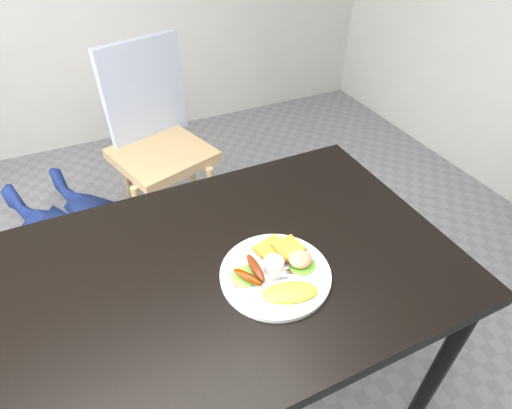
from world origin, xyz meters
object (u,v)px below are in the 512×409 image
at_px(person, 65,155).
at_px(plate, 275,274).
at_px(dining_chair, 162,155).
at_px(dining_table, 234,267).

bearing_deg(person, plate, 93.27).
bearing_deg(dining_chair, person, -167.24).
distance_m(dining_chair, person, 0.55).
distance_m(dining_chair, plate, 1.22).
height_order(dining_table, dining_chair, dining_table).
bearing_deg(plate, dining_chair, 91.93).
relative_size(dining_chair, plate, 1.51).
bearing_deg(plate, person, 116.03).
relative_size(dining_table, plate, 4.14).
bearing_deg(person, dining_chair, -172.18).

